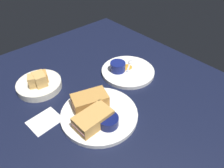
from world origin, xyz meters
The scene contains 12 objects.
ground_plane centered at (0.00, 0.00, -1.50)cm, with size 110.00×110.00×3.00cm, color black.
plate_sandwich_main centered at (-5.51, -11.74, 0.80)cm, with size 28.35×28.35×1.60cm, color white.
sandwich_half_near centered at (-5.50, -6.35, 4.00)cm, with size 14.78×11.28×4.80cm.
sandwich_half_far centered at (-10.19, -14.42, 4.00)cm, with size 13.48×8.02×4.80cm.
ramekin_dark_sauce centered at (-6.53, -18.04, 3.47)cm, with size 7.18×7.18×3.46cm.
spoon_by_dark_ramekin centered at (-5.79, -12.43, 1.96)cm, with size 2.78×9.96×0.80cm.
plate_chips_companion centered at (21.14, 0.02, 0.80)cm, with size 24.37×24.37×1.60cm, color white.
ramekin_light_gravy centered at (17.48, 3.06, 3.80)cm, with size 6.96×6.96×4.10cm.
spoon_by_gravy_ramekin centered at (25.35, 2.88, 1.96)cm, with size 8.99×6.78×0.80cm.
plantain_chip_scatter centered at (19.72, 2.71, 1.90)cm, with size 10.81×8.60×0.60cm.
bread_basket_rear centered at (-14.43, 17.20, 2.53)cm, with size 18.61×18.61×8.13cm.
paper_napkin_folded centered at (-21.88, -0.63, 0.20)cm, with size 11.00×9.00×0.40cm, color white.
Camera 1 is at (-37.19, -54.30, 59.55)cm, focal length 34.08 mm.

